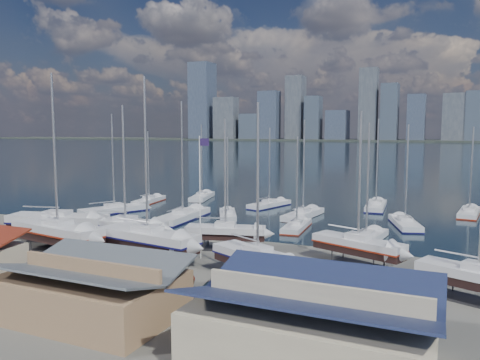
% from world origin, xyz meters
% --- Properties ---
extents(ground, '(1400.00, 1400.00, 0.00)m').
position_xyz_m(ground, '(0.00, -10.00, 0.00)').
color(ground, '#605E59').
rests_on(ground, ground).
extents(water, '(1400.00, 600.00, 0.40)m').
position_xyz_m(water, '(0.00, 300.00, -0.15)').
color(water, '#172835').
rests_on(water, ground).
extents(far_shore, '(1400.00, 80.00, 2.20)m').
position_xyz_m(far_shore, '(0.00, 560.00, 1.10)').
color(far_shore, '#2D332D').
rests_on(far_shore, ground).
extents(skyline, '(639.14, 43.80, 107.69)m').
position_xyz_m(skyline, '(-7.83, 553.76, 39.09)').
color(skyline, '#475166').
rests_on(skyline, far_shore).
extents(shed_grey, '(12.60, 8.40, 4.17)m').
position_xyz_m(shed_grey, '(0.00, -26.00, 2.15)').
color(shed_grey, '#8C6B4C').
rests_on(shed_grey, ground).
extents(shed_blue, '(13.65, 9.45, 4.71)m').
position_xyz_m(shed_blue, '(16.00, -26.00, 2.42)').
color(shed_blue, '#BFB293').
rests_on(shed_blue, ground).
extents(sailboat_cradle_0, '(12.39, 6.12, 19.05)m').
position_xyz_m(sailboat_cradle_0, '(-19.72, -9.54, 2.23)').
color(sailboat_cradle_0, '#2D2D33').
rests_on(sailboat_cradle_0, ground).
extents(sailboat_cradle_1, '(12.30, 5.11, 19.04)m').
position_xyz_m(sailboat_cradle_1, '(-15.45, -13.75, 2.23)').
color(sailboat_cradle_1, '#2D2D33').
rests_on(sailboat_cradle_1, ground).
extents(sailboat_cradle_2, '(10.01, 3.94, 15.91)m').
position_xyz_m(sailboat_cradle_2, '(-11.25, -7.63, 2.07)').
color(sailboat_cradle_2, '#2D2D33').
rests_on(sailboat_cradle_2, ground).
extents(sailboat_cradle_3, '(11.82, 4.86, 18.35)m').
position_xyz_m(sailboat_cradle_3, '(-4.87, -12.32, 2.19)').
color(sailboat_cradle_3, '#2D2D33').
rests_on(sailboat_cradle_3, ground).
extents(sailboat_cradle_4, '(9.07, 4.74, 14.38)m').
position_xyz_m(sailboat_cradle_4, '(0.46, -5.24, 1.99)').
color(sailboat_cradle_4, '#2D2D33').
rests_on(sailboat_cradle_4, ground).
extents(sailboat_cradle_5, '(9.72, 6.55, 15.42)m').
position_xyz_m(sailboat_cradle_5, '(7.87, -14.16, 2.04)').
color(sailboat_cradle_5, '#2D2D33').
rests_on(sailboat_cradle_5, ground).
extents(sailboat_cradle_6, '(9.48, 5.68, 14.91)m').
position_xyz_m(sailboat_cradle_6, '(14.91, -5.57, 2.01)').
color(sailboat_cradle_6, '#2D2D33').
rests_on(sailboat_cradle_6, ground).
extents(sailboat_cradle_7, '(9.22, 5.63, 14.68)m').
position_xyz_m(sailboat_cradle_7, '(25.04, -12.04, 2.01)').
color(sailboat_cradle_7, '#2D2D33').
rests_on(sailboat_cradle_7, ground).
extents(sailboat_moored_0, '(7.47, 11.27, 16.45)m').
position_xyz_m(sailboat_moored_0, '(-25.86, 8.29, 0.31)').
color(sailboat_moored_0, black).
rests_on(sailboat_moored_0, water).
extents(sailboat_moored_1, '(3.85, 9.34, 13.55)m').
position_xyz_m(sailboat_moored_1, '(-26.88, 19.25, 0.31)').
color(sailboat_moored_1, black).
rests_on(sailboat_moored_1, water).
extents(sailboat_moored_2, '(5.14, 10.24, 14.90)m').
position_xyz_m(sailboat_moored_2, '(-20.23, 27.10, 0.32)').
color(sailboat_moored_2, black).
rests_on(sailboat_moored_2, water).
extents(sailboat_moored_3, '(4.01, 12.27, 18.10)m').
position_xyz_m(sailboat_moored_3, '(-12.75, 7.62, 0.31)').
color(sailboat_moored_3, black).
rests_on(sailboat_moored_3, water).
extents(sailboat_moored_4, '(5.97, 8.57, 12.73)m').
position_xyz_m(sailboat_moored_4, '(-7.62, 12.19, 0.32)').
color(sailboat_moored_4, black).
rests_on(sailboat_moored_4, water).
extents(sailboat_moored_5, '(5.21, 9.88, 14.22)m').
position_xyz_m(sailboat_moored_5, '(-5.20, 23.66, 0.31)').
color(sailboat_moored_5, black).
rests_on(sailboat_moored_5, water).
extents(sailboat_moored_6, '(3.05, 8.77, 12.88)m').
position_xyz_m(sailboat_moored_6, '(4.51, 8.07, 0.31)').
color(sailboat_moored_6, black).
rests_on(sailboat_moored_6, water).
extents(sailboat_moored_7, '(4.02, 10.45, 15.38)m').
position_xyz_m(sailboat_moored_7, '(2.92, 16.50, 0.32)').
color(sailboat_moored_7, black).
rests_on(sailboat_moored_7, water).
extents(sailboat_moored_8, '(3.60, 10.69, 15.74)m').
position_xyz_m(sailboat_moored_8, '(11.78, 29.22, 0.31)').
color(sailboat_moored_8, black).
rests_on(sailboat_moored_8, water).
extents(sailboat_moored_9, '(4.00, 9.98, 14.65)m').
position_xyz_m(sailboat_moored_9, '(14.16, 4.31, 0.32)').
color(sailboat_moored_9, black).
rests_on(sailboat_moored_9, water).
extents(sailboat_moored_10, '(5.45, 10.12, 14.57)m').
position_xyz_m(sailboat_moored_10, '(17.52, 15.81, 0.31)').
color(sailboat_moored_10, black).
rests_on(sailboat_moored_10, water).
extents(sailboat_moored_11, '(3.78, 9.83, 14.33)m').
position_xyz_m(sailboat_moored_11, '(25.86, 28.69, 0.31)').
color(sailboat_moored_11, black).
rests_on(sailboat_moored_11, water).
extents(car_a, '(2.99, 4.36, 1.38)m').
position_xyz_m(car_a, '(-9.67, -21.66, 0.69)').
color(car_a, gray).
rests_on(car_a, ground).
extents(car_b, '(5.05, 2.49, 1.59)m').
position_xyz_m(car_b, '(-3.66, -20.05, 0.80)').
color(car_b, gray).
rests_on(car_b, ground).
extents(car_c, '(2.83, 5.65, 1.54)m').
position_xyz_m(car_c, '(2.25, -20.08, 0.77)').
color(car_c, gray).
rests_on(car_c, ground).
extents(car_d, '(2.17, 4.97, 1.42)m').
position_xyz_m(car_d, '(6.34, -19.33, 0.71)').
color(car_d, gray).
rests_on(car_d, ground).
extents(flagpole, '(1.11, 0.12, 12.56)m').
position_xyz_m(flagpole, '(-0.17, -9.64, 7.27)').
color(flagpole, white).
rests_on(flagpole, ground).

